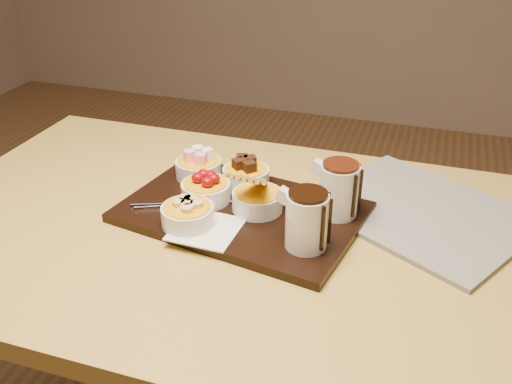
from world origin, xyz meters
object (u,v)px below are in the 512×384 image
(newspaper, at_px, (420,212))
(pitcher_milk_chocolate, at_px, (339,191))
(pitcher_dark_chocolate, at_px, (307,221))
(dining_table, at_px, (215,263))
(bowl_strawberries, at_px, (206,192))
(serving_board, at_px, (242,212))

(newspaper, bearing_deg, pitcher_milk_chocolate, -123.14)
(newspaper, bearing_deg, pitcher_dark_chocolate, -102.72)
(pitcher_milk_chocolate, bearing_deg, pitcher_dark_chocolate, -94.40)
(newspaper, bearing_deg, dining_table, -127.92)
(dining_table, distance_m, bowl_strawberries, 0.15)
(dining_table, xyz_separation_m, bowl_strawberries, (-0.03, 0.05, 0.14))
(serving_board, height_order, bowl_strawberries, bowl_strawberries)
(pitcher_dark_chocolate, relative_size, newspaper, 0.26)
(serving_board, relative_size, bowl_strawberries, 4.60)
(serving_board, bearing_deg, pitcher_milk_chocolate, 21.80)
(dining_table, bearing_deg, pitcher_dark_chocolate, -13.02)
(dining_table, relative_size, pitcher_dark_chocolate, 11.63)
(pitcher_milk_chocolate, height_order, newspaper, pitcher_milk_chocolate)
(dining_table, height_order, pitcher_milk_chocolate, pitcher_milk_chocolate)
(dining_table, bearing_deg, pitcher_milk_chocolate, 19.28)
(pitcher_dark_chocolate, bearing_deg, pitcher_milk_chocolate, 85.60)
(dining_table, distance_m, pitcher_dark_chocolate, 0.26)
(dining_table, bearing_deg, serving_board, 42.29)
(serving_board, distance_m, pitcher_milk_chocolate, 0.20)
(pitcher_dark_chocolate, distance_m, pitcher_milk_chocolate, 0.13)
(dining_table, distance_m, serving_board, 0.12)
(newspaper, bearing_deg, serving_board, -131.23)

